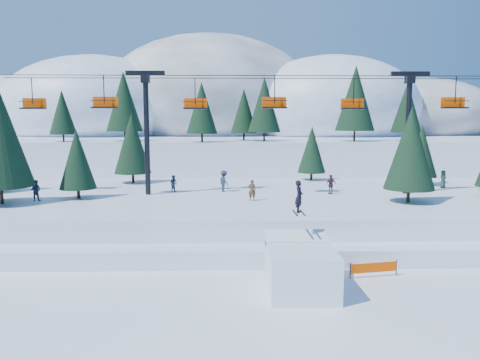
{
  "coord_description": "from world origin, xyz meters",
  "views": [
    {
      "loc": [
        -2.27,
        -21.35,
        8.61
      ],
      "look_at": [
        -1.53,
        6.0,
        5.2
      ],
      "focal_mm": 35.0,
      "sensor_mm": 36.0,
      "label": 1
    }
  ],
  "objects_px": {
    "chairlift": "(266,113)",
    "jump_kicker": "(300,267)",
    "banner_near": "(374,268)",
    "banner_far": "(468,255)"
  },
  "relations": [
    {
      "from": "chairlift",
      "to": "jump_kicker",
      "type": "bearing_deg",
      "value": -88.49
    },
    {
      "from": "jump_kicker",
      "to": "banner_near",
      "type": "bearing_deg",
      "value": 24.96
    },
    {
      "from": "jump_kicker",
      "to": "banner_near",
      "type": "distance_m",
      "value": 4.93
    },
    {
      "from": "jump_kicker",
      "to": "banner_far",
      "type": "xyz_separation_m",
      "value": [
        10.96,
        4.37,
        -0.71
      ]
    },
    {
      "from": "banner_near",
      "to": "banner_far",
      "type": "height_order",
      "value": "same"
    },
    {
      "from": "banner_far",
      "to": "banner_near",
      "type": "bearing_deg",
      "value": -160.57
    },
    {
      "from": "jump_kicker",
      "to": "chairlift",
      "type": "xyz_separation_m",
      "value": [
        -0.43,
        16.46,
        8.07
      ]
    },
    {
      "from": "chairlift",
      "to": "banner_near",
      "type": "height_order",
      "value": "chairlift"
    },
    {
      "from": "chairlift",
      "to": "banner_near",
      "type": "xyz_separation_m",
      "value": [
        4.86,
        -14.4,
        -8.78
      ]
    },
    {
      "from": "banner_near",
      "to": "chairlift",
      "type": "bearing_deg",
      "value": 108.65
    }
  ]
}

